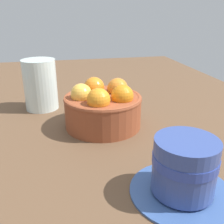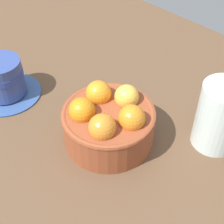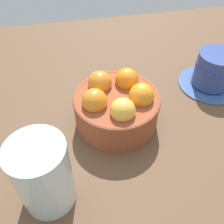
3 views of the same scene
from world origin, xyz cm
name	(u,v)px [view 2 (image 2 of 3)]	position (x,y,z in cm)	size (l,w,h in cm)	color
ground_plane	(109,145)	(0.00, 0.00, -1.56)	(145.59, 87.94, 3.12)	brown
terracotta_bowl	(109,121)	(0.00, -0.01, 4.14)	(15.21, 15.21, 9.08)	brown
coffee_cup	(3,80)	(-22.43, -6.12, 3.62)	(13.34, 13.34, 7.69)	#34518C
water_glass	(220,116)	(12.69, 12.28, 5.75)	(7.51, 7.51, 11.51)	silver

